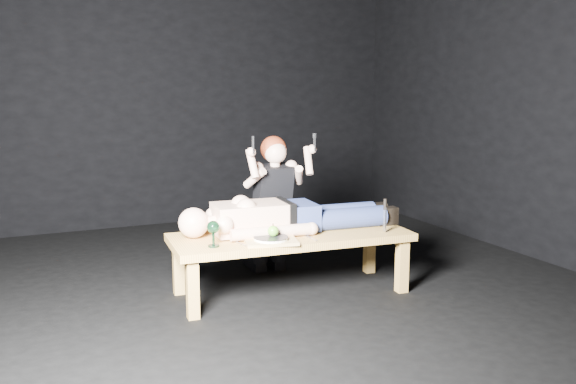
# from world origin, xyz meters

# --- Properties ---
(ground) EXTENTS (5.00, 5.00, 0.00)m
(ground) POSITION_xyz_m (0.00, 0.00, 0.00)
(ground) COLOR black
(ground) RESTS_ON ground
(back_wall) EXTENTS (5.00, 0.00, 5.00)m
(back_wall) POSITION_xyz_m (0.00, 2.50, 1.50)
(back_wall) COLOR black
(back_wall) RESTS_ON ground
(table) EXTENTS (1.78, 0.77, 0.45)m
(table) POSITION_xyz_m (0.14, -0.20, 0.23)
(table) COLOR gold
(table) RESTS_ON ground
(lying_man) EXTENTS (1.85, 0.68, 0.28)m
(lying_man) POSITION_xyz_m (0.20, -0.10, 0.59)
(lying_man) COLOR beige
(lying_man) RESTS_ON table
(kneeling_woman) EXTENTS (0.62, 0.70, 1.16)m
(kneeling_woman) POSITION_xyz_m (0.20, 0.35, 0.58)
(kneeling_woman) COLOR black
(kneeling_woman) RESTS_ON ground
(serving_tray) EXTENTS (0.40, 0.33, 0.02)m
(serving_tray) POSITION_xyz_m (-0.10, -0.39, 0.46)
(serving_tray) COLOR tan
(serving_tray) RESTS_ON table
(plate) EXTENTS (0.28, 0.28, 0.02)m
(plate) POSITION_xyz_m (-0.10, -0.39, 0.48)
(plate) COLOR white
(plate) RESTS_ON serving_tray
(apple) EXTENTS (0.08, 0.08, 0.08)m
(apple) POSITION_xyz_m (-0.07, -0.38, 0.53)
(apple) COLOR green
(apple) RESTS_ON plate
(goblet) EXTENTS (0.09, 0.09, 0.18)m
(goblet) POSITION_xyz_m (-0.49, -0.33, 0.54)
(goblet) COLOR black
(goblet) RESTS_ON table
(fork_flat) EXTENTS (0.05, 0.18, 0.01)m
(fork_flat) POSITION_xyz_m (-0.29, -0.37, 0.45)
(fork_flat) COLOR #B2B2B7
(fork_flat) RESTS_ON table
(knife_flat) EXTENTS (0.03, 0.19, 0.01)m
(knife_flat) POSITION_xyz_m (0.20, -0.40, 0.45)
(knife_flat) COLOR #B2B2B7
(knife_flat) RESTS_ON table
(spoon_flat) EXTENTS (0.11, 0.17, 0.01)m
(spoon_flat) POSITION_xyz_m (0.18, -0.28, 0.45)
(spoon_flat) COLOR #B2B2B7
(spoon_flat) RESTS_ON table
(carving_knife) EXTENTS (0.03, 0.04, 0.25)m
(carving_knife) POSITION_xyz_m (0.78, -0.45, 0.58)
(carving_knife) COLOR #B2B2B7
(carving_knife) RESTS_ON table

